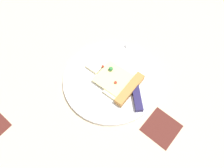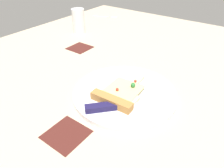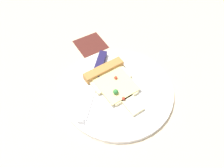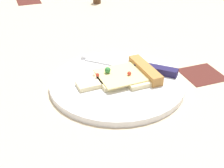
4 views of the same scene
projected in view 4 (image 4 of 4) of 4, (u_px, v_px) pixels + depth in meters
The scene contains 4 objects.
ground_plane at pixel (92, 82), 73.97cm from camera, with size 156.03×156.03×3.00cm.
plate at pixel (117, 83), 69.39cm from camera, with size 29.89×29.89×1.32cm, color silver.
pizza_slice at pixel (128, 75), 69.51cm from camera, with size 12.11×17.74×2.67cm.
knife at pixel (137, 67), 73.22cm from camera, with size 17.90×18.99×2.45cm.
Camera 4 is at (61.07, -17.47, 36.69)cm, focal length 49.87 mm.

